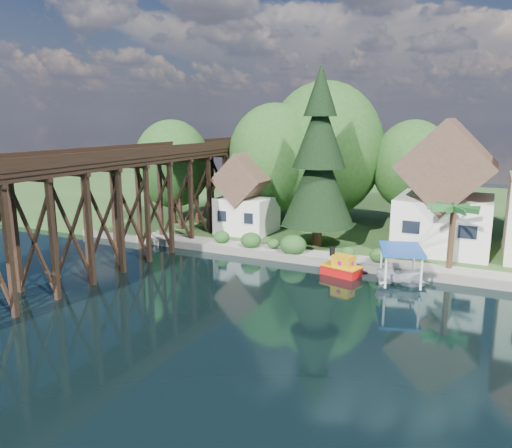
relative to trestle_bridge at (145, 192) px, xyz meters
The scene contains 14 objects.
ground 17.64m from the trestle_bridge, 17.91° to the right, with size 140.00×140.00×0.00m, color black.
bank 33.36m from the trestle_bridge, 60.97° to the left, with size 140.00×52.00×0.50m, color #294B1E.
seawall 20.82m from the trestle_bridge, ahead, with size 60.00×0.40×0.62m, color slate.
promenade 22.90m from the trestle_bridge, 10.63° to the left, with size 50.00×2.60×0.06m, color gray.
trestle_bridge is the anchor object (origin of this frame).
house_left 25.42m from the trestle_bridge, 25.21° to the left, with size 7.64×8.64×11.02m.
shed 10.69m from the trestle_bridge, 61.81° to the left, with size 5.09×5.40×7.85m.
bg_trees 23.48m from the trestle_bridge, 43.41° to the left, with size 49.90×13.30×10.57m.
shrubs 12.79m from the trestle_bridge, 19.72° to the left, with size 15.76×2.47×1.70m.
conifer 15.01m from the trestle_bridge, 28.46° to the left, with size 6.26×6.26×15.43m.
palm_tree 24.57m from the trestle_bridge, 11.25° to the left, with size 4.65×4.65×5.07m.
tugboat 17.59m from the trestle_bridge, ahead, with size 3.17×2.27×2.07m.
boat_white_a 21.91m from the trestle_bridge, ahead, with size 2.54×3.55×0.74m, color white.
boat_canopy 21.59m from the trestle_bridge, ahead, with size 3.83×4.71×2.64m.
Camera 1 is at (10.44, -28.49, 11.49)m, focal length 35.00 mm.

